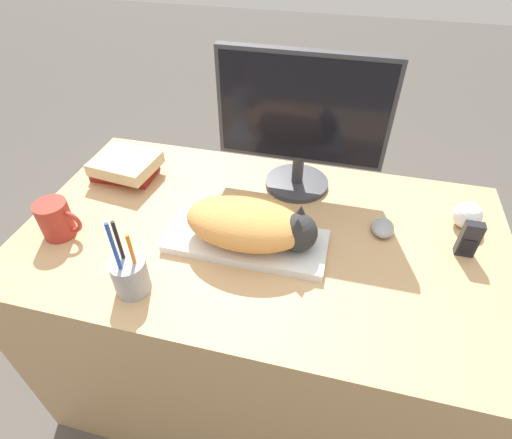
{
  "coord_description": "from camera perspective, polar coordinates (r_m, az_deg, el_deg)",
  "views": [
    {
      "loc": [
        0.18,
        -0.42,
        1.55
      ],
      "look_at": [
        -0.02,
        0.37,
        0.84
      ],
      "focal_mm": 28.0,
      "sensor_mm": 36.0,
      "label": 1
    }
  ],
  "objects": [
    {
      "name": "monitor",
      "position": [
        1.2,
        6.58,
        14.26
      ],
      "size": [
        0.5,
        0.2,
        0.43
      ],
      "color": "#333338",
      "rests_on": "desk"
    },
    {
      "name": "computer_mouse",
      "position": [
        1.18,
        17.66,
        -1.1
      ],
      "size": [
        0.06,
        0.08,
        0.03
      ],
      "color": "gray",
      "rests_on": "desk"
    },
    {
      "name": "baseball",
      "position": [
        1.28,
        27.97,
        0.53
      ],
      "size": [
        0.08,
        0.08,
        0.08
      ],
      "color": "silver",
      "rests_on": "desk"
    },
    {
      "name": "pen_cup",
      "position": [
        1.01,
        -17.54,
        -7.56
      ],
      "size": [
        0.09,
        0.09,
        0.23
      ],
      "color": "#939399",
      "rests_on": "desk"
    },
    {
      "name": "coffee_mug",
      "position": [
        1.23,
        -26.63,
        0.01
      ],
      "size": [
        0.12,
        0.09,
        0.11
      ],
      "color": "#9E2D23",
      "rests_on": "desk"
    },
    {
      "name": "desk",
      "position": [
        1.43,
        0.82,
        -13.4
      ],
      "size": [
        1.37,
        0.78,
        0.78
      ],
      "color": "tan",
      "rests_on": "ground_plane"
    },
    {
      "name": "book_stack",
      "position": [
        1.4,
        -18.16,
        7.21
      ],
      "size": [
        0.22,
        0.19,
        0.08
      ],
      "color": "maroon",
      "rests_on": "desk"
    },
    {
      "name": "keyboard",
      "position": [
        1.1,
        -1.37,
        -3.14
      ],
      "size": [
        0.44,
        0.18,
        0.02
      ],
      "color": "silver",
      "rests_on": "desk"
    },
    {
      "name": "cat",
      "position": [
        1.04,
        -0.39,
        -0.6
      ],
      "size": [
        0.35,
        0.19,
        0.12
      ],
      "color": "#D18C47",
      "rests_on": "keyboard"
    },
    {
      "name": "phone",
      "position": [
        1.18,
        28.16,
        -2.52
      ],
      "size": [
        0.05,
        0.03,
        0.11
      ],
      "color": "black",
      "rests_on": "desk"
    }
  ]
}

